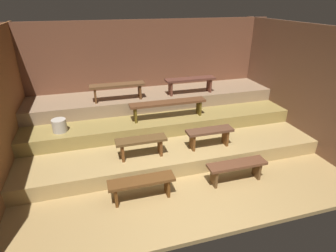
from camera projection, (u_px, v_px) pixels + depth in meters
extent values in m
cube|color=#9C7C49|center=(169.00, 153.00, 6.32)|extent=(7.17, 5.09, 0.08)
cube|color=brown|center=(147.00, 71.00, 7.61)|extent=(7.17, 0.06, 2.72)
cube|color=brown|center=(298.00, 84.00, 6.54)|extent=(0.06, 5.09, 2.72)
cube|color=#A68852|center=(163.00, 135.00, 6.74)|extent=(6.37, 3.14, 0.31)
cube|color=olive|center=(157.00, 115.00, 7.09)|extent=(6.37, 2.03, 0.31)
cube|color=#8F7356|center=(153.00, 98.00, 7.31)|extent=(6.37, 1.21, 0.31)
cube|color=#573518|center=(141.00, 181.00, 4.69)|extent=(1.15, 0.29, 0.05)
cube|color=#593212|center=(116.00, 195.00, 4.66)|extent=(0.05, 0.23, 0.35)
cube|color=#593212|center=(167.00, 186.00, 4.89)|extent=(0.05, 0.23, 0.35)
cube|color=brown|center=(237.00, 164.00, 5.15)|extent=(1.15, 0.29, 0.05)
cube|color=brown|center=(214.00, 177.00, 5.12)|extent=(0.05, 0.23, 0.35)
cube|color=brown|center=(257.00, 169.00, 5.36)|extent=(0.05, 0.23, 0.35)
cube|color=brown|center=(141.00, 140.00, 5.37)|extent=(1.00, 0.29, 0.05)
cube|color=brown|center=(122.00, 152.00, 5.36)|extent=(0.05, 0.23, 0.35)
cube|color=brown|center=(160.00, 146.00, 5.56)|extent=(0.05, 0.23, 0.35)
cube|color=brown|center=(210.00, 131.00, 5.74)|extent=(1.00, 0.29, 0.05)
cube|color=brown|center=(192.00, 142.00, 5.73)|extent=(0.05, 0.23, 0.35)
cube|color=brown|center=(225.00, 137.00, 5.93)|extent=(0.05, 0.23, 0.35)
cube|color=brown|center=(168.00, 103.00, 6.38)|extent=(1.81, 0.29, 0.05)
cube|color=#564312|center=(135.00, 114.00, 6.26)|extent=(0.05, 0.23, 0.35)
cube|color=#564312|center=(199.00, 107.00, 6.66)|extent=(0.05, 0.23, 0.35)
cube|color=brown|center=(117.00, 85.00, 6.58)|extent=(1.32, 0.29, 0.05)
cube|color=#5A3519|center=(95.00, 95.00, 6.53)|extent=(0.05, 0.23, 0.35)
cube|color=#5A3519|center=(140.00, 91.00, 6.81)|extent=(0.05, 0.23, 0.35)
cube|color=brown|center=(190.00, 79.00, 7.06)|extent=(1.32, 0.29, 0.05)
cube|color=brown|center=(170.00, 88.00, 7.01)|extent=(0.05, 0.23, 0.35)
cube|color=brown|center=(209.00, 85.00, 7.28)|extent=(0.05, 0.23, 0.35)
cylinder|color=#B2A899|center=(59.00, 126.00, 5.81)|extent=(0.30, 0.30, 0.28)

